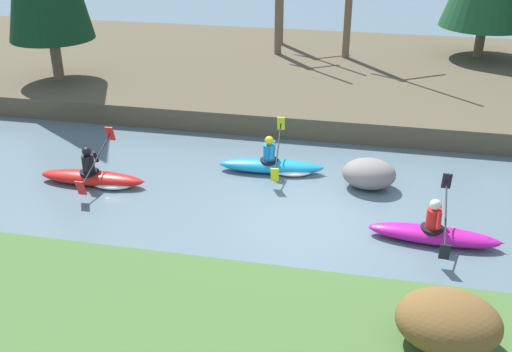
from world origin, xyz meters
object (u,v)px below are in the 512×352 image
Objects in this scene: kayaker_lead at (435,233)px; boulder_midstream at (369,174)px; kayaker_middle at (275,165)px; kayaker_trailing at (96,177)px.

kayaker_lead is 2.12× the size of boulder_midstream.
kayaker_lead is at bearing -39.94° from kayaker_middle.
kayaker_trailing is (-4.26, -1.62, 0.00)m from kayaker_middle.
kayaker_trailing is at bearing -164.57° from kayaker_middle.
boulder_midstream is at bearing 9.20° from kayaker_trailing.
kayaker_lead is 8.20m from kayaker_trailing.
kayaker_middle is 2.45m from boulder_midstream.
kayaker_trailing is (-8.13, 1.04, -0.02)m from kayaker_lead.
kayaker_lead is 4.70m from kayaker_middle.
kayaker_lead is at bearing -8.68° from kayaker_trailing.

